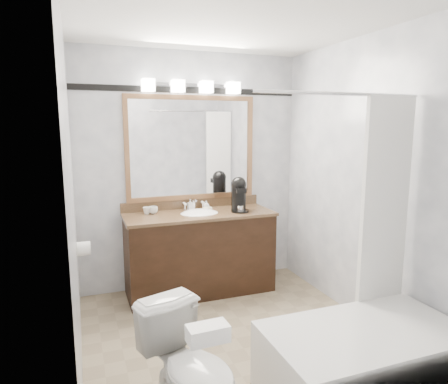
# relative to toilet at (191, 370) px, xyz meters

# --- Properties ---
(room) EXTENTS (2.42, 2.62, 2.52)m
(room) POSITION_rel_toilet_xyz_m (0.60, 0.81, 0.90)
(room) COLOR gray
(room) RESTS_ON ground
(vanity) EXTENTS (1.53, 0.58, 0.97)m
(vanity) POSITION_rel_toilet_xyz_m (0.60, 1.82, 0.09)
(vanity) COLOR black
(vanity) RESTS_ON ground
(mirror) EXTENTS (1.40, 0.04, 1.10)m
(mirror) POSITION_rel_toilet_xyz_m (0.60, 2.09, 1.15)
(mirror) COLOR #916541
(mirror) RESTS_ON room
(vanity_light_bar) EXTENTS (1.02, 0.14, 0.12)m
(vanity_light_bar) POSITION_rel_toilet_xyz_m (0.60, 2.03, 1.78)
(vanity_light_bar) COLOR silver
(vanity_light_bar) RESTS_ON room
(accent_stripe) EXTENTS (2.40, 0.01, 0.06)m
(accent_stripe) POSITION_rel_toilet_xyz_m (0.60, 2.10, 1.75)
(accent_stripe) COLOR black
(accent_stripe) RESTS_ON room
(bathtub) EXTENTS (1.30, 0.75, 1.96)m
(bathtub) POSITION_rel_toilet_xyz_m (1.16, -0.09, -0.07)
(bathtub) COLOR white
(bathtub) RESTS_ON ground
(tp_roll) EXTENTS (0.11, 0.12, 0.12)m
(tp_roll) POSITION_rel_toilet_xyz_m (-0.54, 1.47, 0.35)
(tp_roll) COLOR white
(tp_roll) RESTS_ON room
(toilet) EXTENTS (0.59, 0.78, 0.71)m
(toilet) POSITION_rel_toilet_xyz_m (0.00, 0.00, 0.00)
(toilet) COLOR white
(toilet) RESTS_ON ground
(tissue_box) EXTENTS (0.21, 0.12, 0.08)m
(tissue_box) POSITION_rel_toilet_xyz_m (0.00, -0.31, 0.39)
(tissue_box) COLOR white
(tissue_box) RESTS_ON toilet
(coffee_maker) EXTENTS (0.19, 0.24, 0.36)m
(coffee_maker) POSITION_rel_toilet_xyz_m (1.02, 1.78, 0.68)
(coffee_maker) COLOR black
(coffee_maker) RESTS_ON vanity
(cup_left) EXTENTS (0.11, 0.11, 0.07)m
(cup_left) POSITION_rel_toilet_xyz_m (0.15, 1.96, 0.53)
(cup_left) COLOR white
(cup_left) RESTS_ON vanity
(cup_right) EXTENTS (0.10, 0.10, 0.07)m
(cup_right) POSITION_rel_toilet_xyz_m (0.09, 1.96, 0.53)
(cup_right) COLOR white
(cup_right) RESTS_ON vanity
(soap_bottle_a) EXTENTS (0.06, 0.06, 0.12)m
(soap_bottle_a) POSITION_rel_toilet_xyz_m (0.55, 1.99, 0.56)
(soap_bottle_a) COLOR white
(soap_bottle_a) RESTS_ON vanity
(soap_bottle_b) EXTENTS (0.09, 0.09, 0.09)m
(soap_bottle_b) POSITION_rel_toilet_xyz_m (0.73, 2.00, 0.54)
(soap_bottle_b) COLOR white
(soap_bottle_b) RESTS_ON vanity
(soap_bar) EXTENTS (0.10, 0.07, 0.03)m
(soap_bar) POSITION_rel_toilet_xyz_m (0.73, 1.94, 0.51)
(soap_bar) COLOR beige
(soap_bar) RESTS_ON vanity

